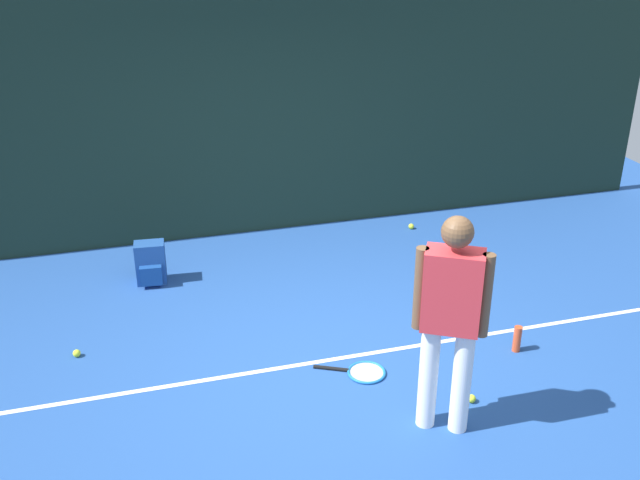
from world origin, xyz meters
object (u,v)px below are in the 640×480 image
at_px(tennis_ball_mid_court, 77,353).
at_px(tennis_ball_by_fence, 472,399).
at_px(backpack, 151,264).
at_px(tennis_racket, 363,372).
at_px(tennis_player, 450,314).
at_px(tennis_ball_near_player, 411,226).
at_px(water_bottle, 517,339).

bearing_deg(tennis_ball_mid_court, tennis_ball_by_fence, -26.81).
bearing_deg(backpack, tennis_racket, -48.42).
xyz_separation_m(tennis_player, tennis_ball_mid_court, (-2.64, 1.71, -0.93)).
bearing_deg(tennis_ball_near_player, tennis_racket, -119.87).
distance_m(backpack, tennis_ball_by_fence, 3.54).
distance_m(tennis_player, tennis_racket, 1.29).
xyz_separation_m(tennis_ball_near_player, tennis_ball_mid_court, (-3.83, -1.75, 0.00)).
bearing_deg(tennis_ball_near_player, tennis_ball_by_fence, -104.40).
bearing_deg(water_bottle, backpack, 143.85).
xyz_separation_m(tennis_ball_mid_court, water_bottle, (3.69, -0.96, 0.09)).
distance_m(tennis_ball_near_player, tennis_ball_by_fence, 3.37).
bearing_deg(tennis_ball_near_player, water_bottle, -92.78).
bearing_deg(tennis_ball_near_player, tennis_ball_mid_court, -155.43).
bearing_deg(tennis_ball_mid_court, tennis_racket, -21.63).
xyz_separation_m(tennis_player, tennis_ball_by_fence, (0.35, 0.20, -0.93)).
bearing_deg(water_bottle, tennis_ball_by_fence, -141.87).
relative_size(tennis_player, water_bottle, 7.07).
distance_m(backpack, tennis_ball_near_player, 3.15).
bearing_deg(tennis_ball_mid_court, backpack, 59.00).
xyz_separation_m(tennis_ball_by_fence, water_bottle, (0.71, 0.55, 0.09)).
height_order(tennis_player, water_bottle, tennis_player).
height_order(tennis_ball_near_player, tennis_ball_mid_court, same).
height_order(tennis_racket, tennis_ball_near_player, tennis_ball_near_player).
bearing_deg(tennis_ball_by_fence, tennis_ball_near_player, 75.60).
bearing_deg(backpack, tennis_ball_mid_court, -115.93).
distance_m(tennis_ball_by_fence, tennis_ball_mid_court, 3.35).
height_order(tennis_racket, tennis_ball_by_fence, tennis_ball_by_fence).
xyz_separation_m(tennis_ball_near_player, water_bottle, (-0.13, -2.71, 0.09)).
relative_size(tennis_ball_near_player, tennis_ball_by_fence, 1.00).
bearing_deg(backpack, tennis_ball_by_fence, -45.20).
height_order(tennis_player, tennis_ball_mid_court, tennis_player).
relative_size(tennis_racket, tennis_ball_near_player, 9.50).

